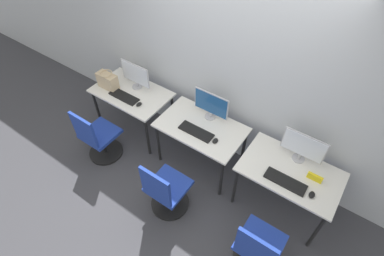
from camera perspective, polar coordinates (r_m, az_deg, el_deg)
name	(u,v)px	position (r m, az deg, el deg)	size (l,w,h in m)	color
ground_plane	(186,178)	(4.13, -1.08, -9.52)	(20.00, 20.00, 0.00)	#3D3D42
wall_back	(224,64)	(3.60, 6.16, 12.08)	(12.00, 0.05, 2.80)	#B7BCC1
desk_left	(132,96)	(4.36, -11.37, 5.93)	(1.09, 0.67, 0.73)	silver
monitor_left	(135,75)	(4.24, -10.74, 9.90)	(0.47, 0.14, 0.38)	#B2B2B7
keyboard_left	(124,97)	(4.23, -12.83, 5.85)	(0.45, 0.15, 0.02)	black
mouse_left	(139,104)	(4.06, -10.06, 4.46)	(0.06, 0.09, 0.03)	black
office_chair_left	(98,139)	(4.28, -17.43, -1.96)	(0.48, 0.48, 0.88)	black
desk_center	(201,131)	(3.79, 1.73, -0.61)	(1.09, 0.67, 0.73)	silver
monitor_center	(211,105)	(3.71, 3.64, 4.44)	(0.47, 0.14, 0.38)	#B2B2B7
keyboard_center	(196,131)	(3.66, 0.80, -0.66)	(0.45, 0.15, 0.02)	black
mouse_center	(215,141)	(3.56, 4.44, -2.45)	(0.06, 0.09, 0.03)	black
office_chair_center	(166,192)	(3.61, -5.00, -12.00)	(0.48, 0.48, 0.88)	black
desk_right	(289,176)	(3.54, 18.04, -8.61)	(1.09, 0.67, 0.73)	silver
monitor_right	(303,147)	(3.45, 20.42, -3.38)	(0.47, 0.14, 0.38)	#B2B2B7
keyboard_right	(285,181)	(3.36, 17.35, -9.67)	(0.45, 0.15, 0.02)	black
mouse_right	(312,195)	(3.35, 21.85, -11.73)	(0.06, 0.09, 0.03)	black
office_chair_right	(257,249)	(3.37, 12.29, -21.61)	(0.48, 0.48, 0.88)	black
handbag	(108,81)	(4.39, -15.79, 8.68)	(0.30, 0.18, 0.25)	tan
placard_right	(315,177)	(3.46, 22.34, -8.71)	(0.16, 0.03, 0.08)	yellow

